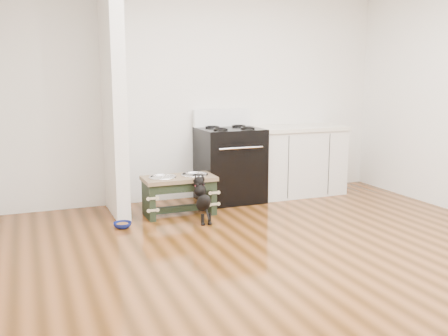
{
  "coord_description": "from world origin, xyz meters",
  "views": [
    {
      "loc": [
        -2.12,
        -3.53,
        1.55
      ],
      "look_at": [
        -0.09,
        1.5,
        0.56
      ],
      "focal_mm": 40.0,
      "sensor_mm": 36.0,
      "label": 1
    }
  ],
  "objects": [
    {
      "name": "ground",
      "position": [
        0.0,
        0.0,
        0.0
      ],
      "size": [
        5.0,
        5.0,
        0.0
      ],
      "primitive_type": "plane",
      "color": "#40240B",
      "rests_on": "ground"
    },
    {
      "name": "room_shell",
      "position": [
        0.0,
        0.0,
        1.62
      ],
      "size": [
        5.0,
        5.0,
        5.0
      ],
      "color": "silver",
      "rests_on": "ground"
    },
    {
      "name": "partition_wall",
      "position": [
        -1.18,
        2.1,
        1.35
      ],
      "size": [
        0.15,
        0.8,
        2.7
      ],
      "primitive_type": "cube",
      "color": "silver",
      "rests_on": "ground"
    },
    {
      "name": "oven_range",
      "position": [
        0.25,
        2.16,
        0.48
      ],
      "size": [
        0.76,
        0.69,
        1.14
      ],
      "color": "black",
      "rests_on": "ground"
    },
    {
      "name": "cabinet_run",
      "position": [
        1.23,
        2.18,
        0.45
      ],
      "size": [
        1.24,
        0.64,
        0.91
      ],
      "color": "silver",
      "rests_on": "ground"
    },
    {
      "name": "dog_feeder",
      "position": [
        -0.53,
        1.77,
        0.32
      ],
      "size": [
        0.81,
        0.43,
        0.46
      ],
      "color": "black",
      "rests_on": "ground"
    },
    {
      "name": "puppy",
      "position": [
        -0.39,
        1.39,
        0.27
      ],
      "size": [
        0.14,
        0.41,
        0.49
      ],
      "color": "black",
      "rests_on": "ground"
    },
    {
      "name": "floor_bowl",
      "position": [
        -1.23,
        1.5,
        0.03
      ],
      "size": [
        0.25,
        0.25,
        0.06
      ],
      "rotation": [
        0.0,
        0.0,
        -0.43
      ],
      "color": "navy",
      "rests_on": "ground"
    }
  ]
}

